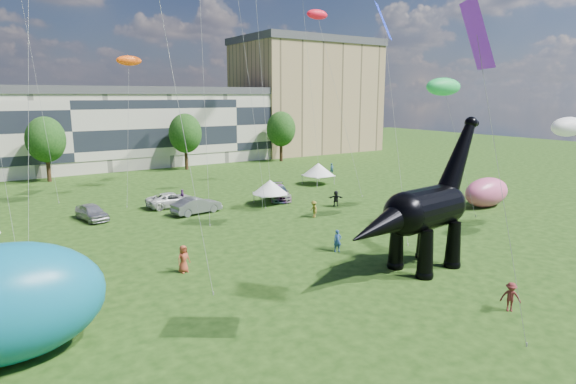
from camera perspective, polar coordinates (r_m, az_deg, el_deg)
ground at (r=30.76m, az=11.80°, el=-11.23°), size 220.00×220.00×0.00m
terrace_row at (r=82.94m, az=-24.82°, el=6.41°), size 78.00×11.00×12.00m
apartment_block at (r=104.13m, az=2.16°, el=11.00°), size 28.00×18.00×22.00m
tree_mid_left at (r=73.49m, az=-26.83°, el=5.95°), size 5.20×5.20×9.44m
tree_mid_right at (r=78.34m, az=-12.09°, el=7.18°), size 5.20×5.20×9.44m
tree_far_right at (r=86.52m, az=-0.83°, el=7.80°), size 5.20×5.20×9.44m
dinosaur_sculpture at (r=33.44m, az=15.58°, el=-2.34°), size 13.04×3.92×10.62m
car_silver at (r=49.50m, az=-22.23°, el=-2.21°), size 2.68×4.89×1.58m
car_grey at (r=49.20m, az=-10.77°, el=-1.58°), size 5.29×2.53×1.67m
car_white at (r=52.78m, az=-13.53°, el=-0.90°), size 5.61×2.81×1.52m
car_dark at (r=54.95m, az=-1.15°, el=-0.05°), size 4.21×6.00×1.61m
gazebo_near at (r=52.51m, az=-2.14°, el=0.59°), size 4.48×4.48×2.67m
gazebo_far at (r=64.26m, az=3.61°, el=2.70°), size 4.45×4.45×2.88m
inflatable_teal at (r=25.17m, az=-30.56°, el=-11.29°), size 8.78×5.70×5.36m
inflatable_pink at (r=55.48m, az=22.47°, el=-0.02°), size 6.35×3.33×3.12m
visitors at (r=41.97m, az=-2.86°, el=-3.60°), size 55.64×43.08×1.89m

